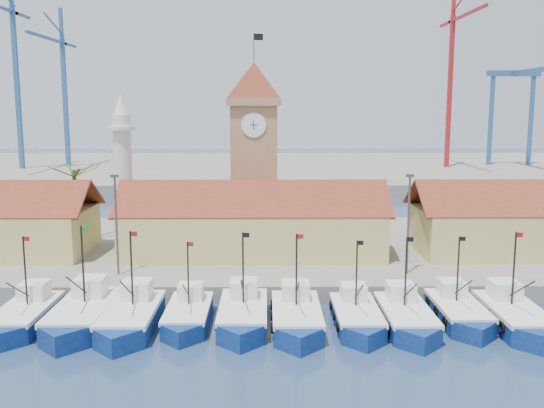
{
  "coord_description": "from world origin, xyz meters",
  "views": [
    {
      "loc": [
        1.36,
        -40.9,
        16.4
      ],
      "look_at": [
        1.88,
        18.0,
        6.92
      ],
      "focal_mm": 40.0,
      "sensor_mm": 36.0,
      "label": 1
    }
  ],
  "objects_px": {
    "boat_0": "(24,318)",
    "clock_tower": "(254,147)",
    "boat_5": "(297,319)",
    "minaret": "(123,166)"
  },
  "relations": [
    {
      "from": "boat_0",
      "to": "boat_5",
      "type": "height_order",
      "value": "boat_5"
    },
    {
      "from": "clock_tower",
      "to": "minaret",
      "type": "bearing_deg",
      "value": 172.39
    },
    {
      "from": "boat_0",
      "to": "minaret",
      "type": "xyz_separation_m",
      "value": [
        1.91,
        25.29,
        8.98
      ]
    },
    {
      "from": "boat_0",
      "to": "clock_tower",
      "type": "distance_m",
      "value": 30.89
    },
    {
      "from": "clock_tower",
      "to": "minaret",
      "type": "relative_size",
      "value": 1.39
    },
    {
      "from": "boat_5",
      "to": "clock_tower",
      "type": "bearing_deg",
      "value": 98.57
    },
    {
      "from": "boat_5",
      "to": "clock_tower",
      "type": "xyz_separation_m",
      "value": [
        -3.59,
        23.8,
        11.19
      ]
    },
    {
      "from": "boat_5",
      "to": "clock_tower",
      "type": "relative_size",
      "value": 0.44
    },
    {
      "from": "boat_5",
      "to": "clock_tower",
      "type": "height_order",
      "value": "clock_tower"
    },
    {
      "from": "boat_0",
      "to": "clock_tower",
      "type": "bearing_deg",
      "value": 54.02
    }
  ]
}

